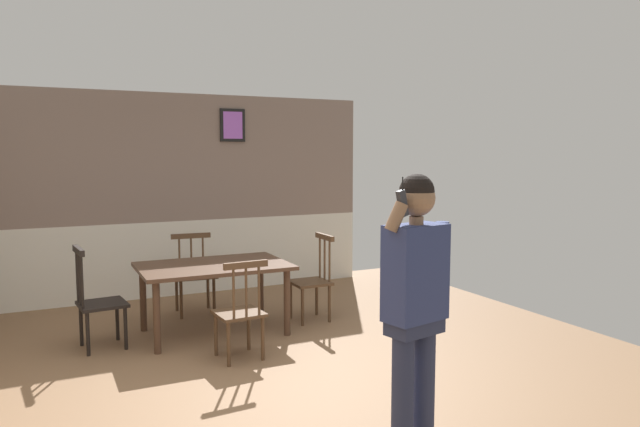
{
  "coord_description": "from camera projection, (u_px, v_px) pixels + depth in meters",
  "views": [
    {
      "loc": [
        -1.57,
        -4.48,
        1.92
      ],
      "look_at": [
        0.35,
        -0.55,
        1.47
      ],
      "focal_mm": 33.15,
      "sensor_mm": 36.0,
      "label": 1
    }
  ],
  "objects": [
    {
      "name": "ground_plane",
      "position": [
        253.0,
        385.0,
        4.89
      ],
      "size": [
        7.61,
        7.61,
        0.0
      ],
      "primitive_type": "plane",
      "color": "#846042"
    },
    {
      "name": "room_back_partition",
      "position": [
        164.0,
        199.0,
        7.85
      ],
      "size": [
        5.67,
        0.17,
        2.7
      ],
      "color": "gray",
      "rests_on": "ground_plane"
    },
    {
      "name": "dining_table",
      "position": [
        214.0,
        272.0,
        6.25
      ],
      "size": [
        1.55,
        1.03,
        0.75
      ],
      "rotation": [
        0.0,
        0.0,
        -0.01
      ],
      "color": "#4C3323",
      "rests_on": "ground_plane"
    },
    {
      "name": "chair_near_window",
      "position": [
        240.0,
        311.0,
        5.47
      ],
      "size": [
        0.44,
        0.44,
        0.95
      ],
      "rotation": [
        0.0,
        0.0,
        0.06
      ],
      "color": "#513823",
      "rests_on": "ground_plane"
    },
    {
      "name": "chair_by_doorway",
      "position": [
        313.0,
        280.0,
        6.77
      ],
      "size": [
        0.42,
        0.42,
        0.99
      ],
      "rotation": [
        0.0,
        0.0,
        1.57
      ],
      "color": "#513823",
      "rests_on": "ground_plane"
    },
    {
      "name": "chair_at_table_head",
      "position": [
        194.0,
        274.0,
        7.08
      ],
      "size": [
        0.51,
        0.51,
        0.94
      ],
      "rotation": [
        0.0,
        0.0,
        3.06
      ],
      "color": "#513823",
      "rests_on": "ground_plane"
    },
    {
      "name": "chair_opposite_corner",
      "position": [
        98.0,
        301.0,
        5.77
      ],
      "size": [
        0.48,
        0.48,
        1.02
      ],
      "rotation": [
        0.0,
        0.0,
        4.81
      ],
      "color": "black",
      "rests_on": "ground_plane"
    },
    {
      "name": "person_figure",
      "position": [
        416.0,
        291.0,
        3.74
      ],
      "size": [
        0.55,
        0.3,
        1.79
      ],
      "rotation": [
        0.0,
        0.0,
        3.35
      ],
      "color": "#282E49",
      "rests_on": "ground_plane"
    }
  ]
}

